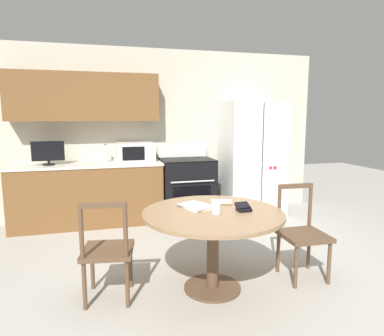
# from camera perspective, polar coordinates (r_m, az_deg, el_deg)

# --- Properties ---
(ground_plane) EXTENTS (14.00, 14.00, 0.00)m
(ground_plane) POSITION_cam_1_polar(r_m,az_deg,el_deg) (3.35, 3.94, -19.36)
(ground_plane) COLOR #B2ADA3
(back_wall) EXTENTS (5.20, 0.44, 2.60)m
(back_wall) POSITION_cam_1_polar(r_m,az_deg,el_deg) (5.42, -8.15, 7.21)
(back_wall) COLOR beige
(back_wall) RESTS_ON ground_plane
(kitchen_counter) EXTENTS (2.12, 0.64, 0.90)m
(kitchen_counter) POSITION_cam_1_polar(r_m,az_deg,el_deg) (5.20, -16.83, -4.16)
(kitchen_counter) COLOR brown
(kitchen_counter) RESTS_ON ground_plane
(refrigerator) EXTENTS (0.93, 0.74, 1.80)m
(refrigerator) POSITION_cam_1_polar(r_m,az_deg,el_deg) (5.58, 9.98, 1.62)
(refrigerator) COLOR white
(refrigerator) RESTS_ON ground_plane
(oven_range) EXTENTS (0.80, 0.68, 1.08)m
(oven_range) POSITION_cam_1_polar(r_m,az_deg,el_deg) (5.33, -0.88, -3.29)
(oven_range) COLOR black
(oven_range) RESTS_ON ground_plane
(microwave) EXTENTS (0.55, 0.40, 0.28)m
(microwave) POSITION_cam_1_polar(r_m,az_deg,el_deg) (5.17, -9.39, 2.64)
(microwave) COLOR white
(microwave) RESTS_ON kitchen_counter
(countertop_tv) EXTENTS (0.43, 0.16, 0.33)m
(countertop_tv) POSITION_cam_1_polar(r_m,az_deg,el_deg) (5.11, -22.86, 2.45)
(countertop_tv) COLOR black
(countertop_tv) RESTS_ON kitchen_counter
(counter_bottle) EXTENTS (0.08, 0.08, 0.26)m
(counter_bottle) POSITION_cam_1_polar(r_m,az_deg,el_deg) (5.20, -14.18, 2.07)
(counter_bottle) COLOR silver
(counter_bottle) RESTS_ON kitchen_counter
(dining_table) EXTENTS (1.26, 1.26, 0.73)m
(dining_table) POSITION_cam_1_polar(r_m,az_deg,el_deg) (3.10, 3.50, -9.61)
(dining_table) COLOR #997551
(dining_table) RESTS_ON ground_plane
(dining_chair_left) EXTENTS (0.48, 0.48, 0.90)m
(dining_chair_left) POSITION_cam_1_polar(r_m,az_deg,el_deg) (3.07, -13.91, -13.33)
(dining_chair_left) COLOR brown
(dining_chair_left) RESTS_ON ground_plane
(dining_chair_right) EXTENTS (0.44, 0.44, 0.90)m
(dining_chair_right) POSITION_cam_1_polar(r_m,az_deg,el_deg) (3.55, 17.88, -10.43)
(dining_chair_right) COLOR brown
(dining_chair_right) RESTS_ON ground_plane
(candle_glass) EXTENTS (0.08, 0.08, 0.09)m
(candle_glass) POSITION_cam_1_polar(r_m,az_deg,el_deg) (3.00, 4.06, -6.86)
(candle_glass) COLOR silver
(candle_glass) RESTS_ON dining_table
(folded_napkin) EXTENTS (0.20, 0.11, 0.05)m
(folded_napkin) POSITION_cam_1_polar(r_m,az_deg,el_deg) (3.29, 4.92, -5.67)
(folded_napkin) COLOR silver
(folded_napkin) RESTS_ON dining_table
(wallet) EXTENTS (0.12, 0.13, 0.07)m
(wallet) POSITION_cam_1_polar(r_m,az_deg,el_deg) (3.11, 8.54, -6.57)
(wallet) COLOR black
(wallet) RESTS_ON dining_table
(mail_stack) EXTENTS (0.33, 0.37, 0.02)m
(mail_stack) POSITION_cam_1_polar(r_m,az_deg,el_deg) (3.19, 0.67, -6.37)
(mail_stack) COLOR white
(mail_stack) RESTS_ON dining_table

